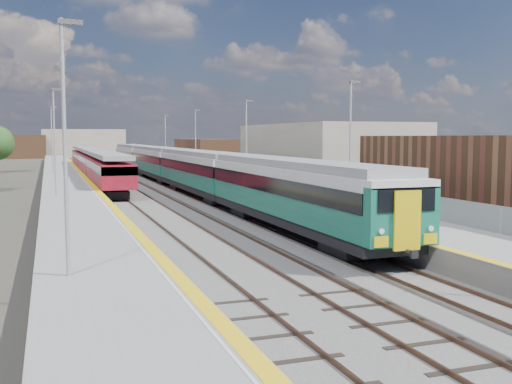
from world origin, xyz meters
TOP-DOWN VIEW (x-y plane):
  - ground at (0.00, 50.00)m, footprint 320.00×320.00m
  - ballast_bed at (-2.25, 52.50)m, footprint 10.50×155.00m
  - tracks at (-1.65, 54.18)m, footprint 8.96×160.00m
  - platform_right at (5.28, 52.49)m, footprint 4.70×155.00m
  - platform_left at (-9.05, 52.49)m, footprint 4.30×155.00m
  - buildings at (-18.12, 138.60)m, footprint 72.00×185.50m
  - green_train at (1.50, 49.61)m, footprint 2.98×82.98m
  - red_train at (-5.50, 64.70)m, footprint 2.80×56.78m
  - tree_d at (22.26, 58.57)m, footprint 4.73×4.73m

SIDE VIEW (x-z plane):
  - ground at x=0.00m, z-range 0.00..0.00m
  - ballast_bed at x=-2.25m, z-range 0.00..0.06m
  - tracks at x=-1.65m, z-range 0.02..0.19m
  - platform_left at x=-9.05m, z-range -3.74..4.78m
  - platform_right at x=5.28m, z-range -3.72..4.80m
  - red_train at x=-5.50m, z-range 0.32..3.85m
  - green_train at x=1.50m, z-range 0.67..3.95m
  - tree_d at x=22.26m, z-range 0.83..7.24m
  - buildings at x=-18.12m, z-range -9.30..30.70m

